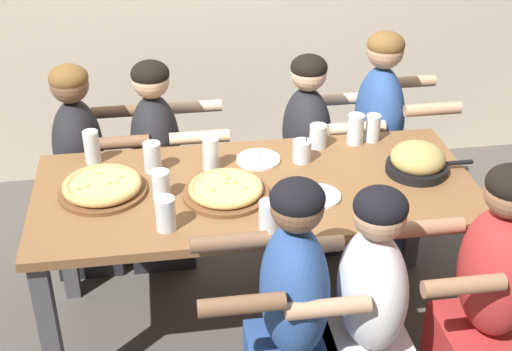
{
  "coord_description": "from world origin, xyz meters",
  "views": [
    {
      "loc": [
        -0.38,
        -2.52,
        2.29
      ],
      "look_at": [
        0.0,
        0.0,
        0.8
      ],
      "focal_mm": 50.0,
      "sensor_mm": 36.0,
      "label": 1
    }
  ],
  "objects_px": {
    "empty_plate_a": "(258,159)",
    "pizza_board_main": "(226,190)",
    "drinking_glass_g": "(355,131)",
    "drinking_glass_h": "(268,217)",
    "pizza_board_second": "(102,187)",
    "diner_near_right": "(486,311)",
    "drinking_glass_e": "(318,136)",
    "drinking_glass_i": "(161,186)",
    "skillet_bowl": "(418,161)",
    "diner_far_midleft": "(159,173)",
    "drinking_glass_f": "(373,130)",
    "diner_near_center": "(292,330)",
    "drinking_glass_a": "(211,155)",
    "cocktail_glass_blue": "(302,152)",
    "diner_far_left": "(83,178)",
    "empty_plate_b": "(318,196)",
    "diner_far_right": "(377,150)",
    "diner_far_midright": "(306,163)",
    "drinking_glass_b": "(153,159)",
    "drinking_glass_d": "(166,215)",
    "drinking_glass_c": "(92,148)",
    "diner_near_midright": "(367,328)"
  },
  "relations": [
    {
      "from": "drinking_glass_e",
      "to": "diner_near_center",
      "type": "relative_size",
      "value": 0.1
    },
    {
      "from": "diner_far_midleft",
      "to": "drinking_glass_a",
      "type": "bearing_deg",
      "value": 27.16
    },
    {
      "from": "drinking_glass_e",
      "to": "cocktail_glass_blue",
      "type": "bearing_deg",
      "value": -129.55
    },
    {
      "from": "drinking_glass_d",
      "to": "drinking_glass_a",
      "type": "bearing_deg",
      "value": 63.93
    },
    {
      "from": "cocktail_glass_blue",
      "to": "diner_near_right",
      "type": "xyz_separation_m",
      "value": [
        0.54,
        -0.81,
        -0.29
      ]
    },
    {
      "from": "drinking_glass_h",
      "to": "drinking_glass_i",
      "type": "height_order",
      "value": "drinking_glass_h"
    },
    {
      "from": "drinking_glass_f",
      "to": "diner_near_center",
      "type": "height_order",
      "value": "diner_near_center"
    },
    {
      "from": "drinking_glass_f",
      "to": "cocktail_glass_blue",
      "type": "bearing_deg",
      "value": -158.27
    },
    {
      "from": "pizza_board_main",
      "to": "diner_far_left",
      "type": "relative_size",
      "value": 0.32
    },
    {
      "from": "drinking_glass_f",
      "to": "diner_near_center",
      "type": "distance_m",
      "value": 1.14
    },
    {
      "from": "skillet_bowl",
      "to": "drinking_glass_f",
      "type": "height_order",
      "value": "skillet_bowl"
    },
    {
      "from": "diner_far_midright",
      "to": "empty_plate_a",
      "type": "bearing_deg",
      "value": -37.27
    },
    {
      "from": "pizza_board_main",
      "to": "diner_near_right",
      "type": "bearing_deg",
      "value": -32.08
    },
    {
      "from": "pizza_board_second",
      "to": "drinking_glass_b",
      "type": "height_order",
      "value": "drinking_glass_b"
    },
    {
      "from": "empty_plate_a",
      "to": "pizza_board_main",
      "type": "bearing_deg",
      "value": -123.13
    },
    {
      "from": "diner_near_midright",
      "to": "diner_near_center",
      "type": "bearing_deg",
      "value": 90.0
    },
    {
      "from": "empty_plate_a",
      "to": "diner_far_midleft",
      "type": "relative_size",
      "value": 0.18
    },
    {
      "from": "drinking_glass_e",
      "to": "drinking_glass_g",
      "type": "bearing_deg",
      "value": 3.81
    },
    {
      "from": "drinking_glass_a",
      "to": "diner_near_right",
      "type": "distance_m",
      "value": 1.27
    },
    {
      "from": "diner_near_right",
      "to": "skillet_bowl",
      "type": "bearing_deg",
      "value": 6.49
    },
    {
      "from": "cocktail_glass_blue",
      "to": "diner_near_center",
      "type": "height_order",
      "value": "diner_near_center"
    },
    {
      "from": "drinking_glass_c",
      "to": "drinking_glass_i",
      "type": "bearing_deg",
      "value": -50.1
    },
    {
      "from": "pizza_board_main",
      "to": "diner_near_center",
      "type": "distance_m",
      "value": 0.65
    },
    {
      "from": "pizza_board_second",
      "to": "diner_near_right",
      "type": "distance_m",
      "value": 1.58
    },
    {
      "from": "empty_plate_b",
      "to": "skillet_bowl",
      "type": "bearing_deg",
      "value": 16.52
    },
    {
      "from": "skillet_bowl",
      "to": "drinking_glass_g",
      "type": "distance_m",
      "value": 0.36
    },
    {
      "from": "pizza_board_second",
      "to": "drinking_glass_a",
      "type": "height_order",
      "value": "drinking_glass_a"
    },
    {
      "from": "drinking_glass_i",
      "to": "diner_far_right",
      "type": "distance_m",
      "value": 1.33
    },
    {
      "from": "drinking_glass_d",
      "to": "diner_far_midleft",
      "type": "height_order",
      "value": "diner_far_midleft"
    },
    {
      "from": "skillet_bowl",
      "to": "cocktail_glass_blue",
      "type": "xyz_separation_m",
      "value": [
        -0.47,
        0.17,
        -0.01
      ]
    },
    {
      "from": "drinking_glass_h",
      "to": "drinking_glass_e",
      "type": "bearing_deg",
      "value": 61.79
    },
    {
      "from": "drinking_glass_c",
      "to": "drinking_glass_f",
      "type": "height_order",
      "value": "drinking_glass_c"
    },
    {
      "from": "cocktail_glass_blue",
      "to": "drinking_glass_e",
      "type": "height_order",
      "value": "cocktail_glass_blue"
    },
    {
      "from": "cocktail_glass_blue",
      "to": "diner_far_left",
      "type": "distance_m",
      "value": 1.14
    },
    {
      "from": "cocktail_glass_blue",
      "to": "drinking_glass_i",
      "type": "xyz_separation_m",
      "value": [
        -0.62,
        -0.21,
        0.01
      ]
    },
    {
      "from": "drinking_glass_g",
      "to": "drinking_glass_h",
      "type": "distance_m",
      "value": 0.82
    },
    {
      "from": "skillet_bowl",
      "to": "diner_near_right",
      "type": "height_order",
      "value": "diner_near_right"
    },
    {
      "from": "empty_plate_b",
      "to": "drinking_glass_c",
      "type": "relative_size",
      "value": 1.27
    },
    {
      "from": "empty_plate_b",
      "to": "diner_near_right",
      "type": "bearing_deg",
      "value": -42.64
    },
    {
      "from": "empty_plate_a",
      "to": "drinking_glass_f",
      "type": "height_order",
      "value": "drinking_glass_f"
    },
    {
      "from": "empty_plate_b",
      "to": "diner_far_midleft",
      "type": "height_order",
      "value": "diner_far_midleft"
    },
    {
      "from": "drinking_glass_h",
      "to": "diner_far_midright",
      "type": "relative_size",
      "value": 0.11
    },
    {
      "from": "drinking_glass_g",
      "to": "drinking_glass_i",
      "type": "xyz_separation_m",
      "value": [
        -0.9,
        -0.35,
        -0.01
      ]
    },
    {
      "from": "skillet_bowl",
      "to": "diner_far_right",
      "type": "bearing_deg",
      "value": 87.27
    },
    {
      "from": "pizza_board_main",
      "to": "empty_plate_b",
      "type": "xyz_separation_m",
      "value": [
        0.37,
        -0.07,
        -0.02
      ]
    },
    {
      "from": "drinking_glass_b",
      "to": "diner_far_right",
      "type": "height_order",
      "value": "diner_far_right"
    },
    {
      "from": "drinking_glass_g",
      "to": "diner_far_right",
      "type": "distance_m",
      "value": 0.47
    },
    {
      "from": "cocktail_glass_blue",
      "to": "diner_far_midright",
      "type": "xyz_separation_m",
      "value": [
        0.12,
        0.44,
        -0.31
      ]
    },
    {
      "from": "skillet_bowl",
      "to": "diner_far_midleft",
      "type": "distance_m",
      "value": 1.3
    },
    {
      "from": "drinking_glass_c",
      "to": "diner_far_left",
      "type": "height_order",
      "value": "diner_far_left"
    }
  ]
}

